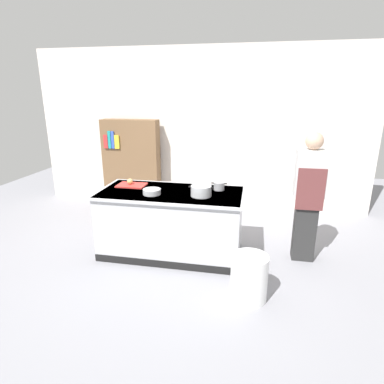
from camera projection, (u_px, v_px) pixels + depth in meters
name	position (u px, v px, depth m)	size (l,w,h in m)	color
ground_plane	(172.00, 252.00, 4.56)	(10.00, 10.00, 0.00)	gray
back_wall	(198.00, 130.00, 6.08)	(6.40, 0.12, 3.00)	silver
counter_island	(172.00, 222.00, 4.42)	(1.98, 0.98, 0.90)	#B7BABF
cutting_board	(132.00, 185.00, 4.56)	(0.40, 0.28, 0.02)	red
onion	(130.00, 181.00, 4.56)	(0.08, 0.08, 0.08)	tan
stock_pot	(201.00, 191.00, 4.10)	(0.33, 0.27, 0.14)	#B7BABF
sauce_pan	(219.00, 186.00, 4.36)	(0.21, 0.15, 0.11)	#99999E
mixing_bowl	(152.00, 192.00, 4.18)	(0.24, 0.24, 0.07)	#B7BABF
trash_bin	(249.00, 278.00, 3.44)	(0.40, 0.40, 0.52)	white
person_chef	(308.00, 195.00, 4.11)	(0.38, 0.25, 1.72)	#2C2C2C
bookshelf	(132.00, 164.00, 6.23)	(1.10, 0.31, 1.70)	brown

